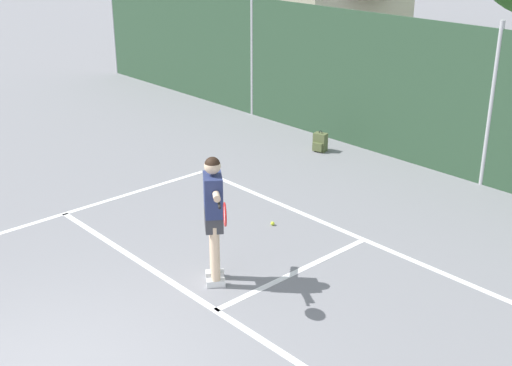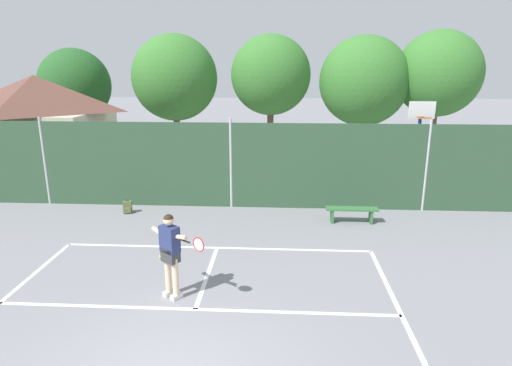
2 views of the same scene
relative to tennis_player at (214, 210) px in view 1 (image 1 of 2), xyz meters
The scene contains 5 objects.
chainlink_fence 6.10m from the tennis_player, 84.69° to the left, with size 26.09×0.09×3.07m.
clubhouse_building 13.35m from the tennis_player, 129.23° to the left, with size 5.75×4.79×4.35m.
tennis_player is the anchor object (origin of this frame).
tennis_ball 2.30m from the tennis_player, 113.10° to the left, with size 0.07×0.07×0.07m, color #CCE033.
backpack_olive 5.99m from the tennis_player, 118.37° to the left, with size 0.32×0.29×0.46m.
Camera 1 is at (5.89, -2.19, 4.80)m, focal length 47.27 mm.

